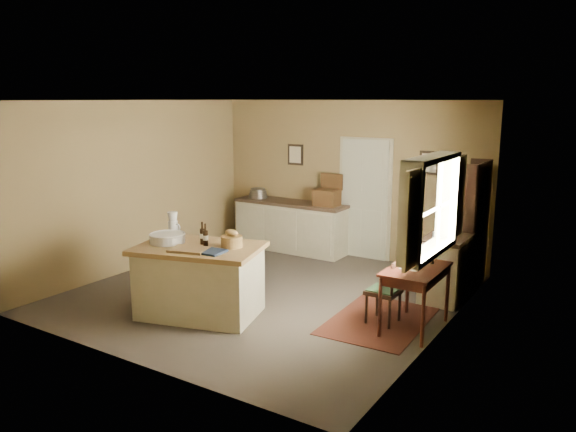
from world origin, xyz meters
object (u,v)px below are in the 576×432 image
desk_chair (384,292)px  shelving_unit (473,225)px  work_island (199,278)px  sideboard (291,224)px  writing_desk (416,275)px  right_cabinet (447,266)px

desk_chair → shelving_unit: bearing=76.1°
work_island → desk_chair: (2.09, 1.01, -0.08)m
work_island → desk_chair: work_island is taller
shelving_unit → sideboard: bearing=174.5°
work_island → shelving_unit: bearing=32.7°
work_island → desk_chair: 2.32m
writing_desk → desk_chair: 0.48m
work_island → right_cabinet: work_island is taller
sideboard → writing_desk: 3.89m
sideboard → desk_chair: 3.59m
right_cabinet → shelving_unit: (0.15, 0.67, 0.47)m
sideboard → writing_desk: bearing=-35.6°
writing_desk → shelving_unit: size_ratio=0.52×
writing_desk → shelving_unit: bearing=85.6°
writing_desk → sideboard: bearing=144.4°
writing_desk → work_island: bearing=-157.6°
shelving_unit → work_island: bearing=-131.5°
work_island → writing_desk: 2.69m
writing_desk → right_cabinet: (-0.00, 1.28, -0.22)m
work_island → right_cabinet: 3.39m
work_island → sideboard: 3.36m
writing_desk → desk_chair: writing_desk is taller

